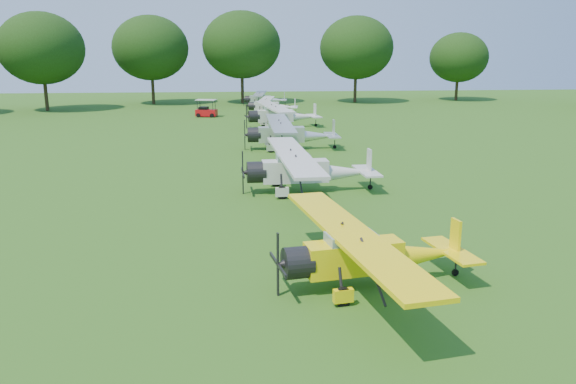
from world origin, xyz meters
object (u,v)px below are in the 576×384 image
at_px(aircraft_6, 270,105).
at_px(aircraft_2, 368,251).
at_px(aircraft_7, 264,98).
at_px(aircraft_3, 305,167).
at_px(aircraft_4, 288,132).
at_px(aircraft_5, 280,114).
at_px(golf_cart, 206,111).

bearing_deg(aircraft_6, aircraft_2, -81.51).
height_order(aircraft_2, aircraft_7, aircraft_2).
bearing_deg(aircraft_3, aircraft_2, -90.38).
xyz_separation_m(aircraft_4, aircraft_6, (0.28, 24.60, -0.22)).
xyz_separation_m(aircraft_5, aircraft_7, (-0.44, 22.09, -0.25)).
xyz_separation_m(aircraft_2, aircraft_3, (-0.41, 12.53, 0.15)).
bearing_deg(aircraft_7, aircraft_6, -81.56).
xyz_separation_m(aircraft_3, golf_cart, (-6.84, 35.99, -0.68)).
height_order(aircraft_5, aircraft_6, aircraft_5).
distance_m(aircraft_6, golf_cart, 7.81).
distance_m(aircraft_5, aircraft_7, 22.10).
relative_size(aircraft_2, aircraft_6, 1.06).
bearing_deg(aircraft_2, aircraft_5, 80.16).
xyz_separation_m(aircraft_6, golf_cart, (-7.53, -2.03, -0.46)).
bearing_deg(aircraft_3, aircraft_5, 85.87).
distance_m(aircraft_4, aircraft_6, 24.61).
bearing_deg(aircraft_5, aircraft_4, -99.81).
bearing_deg(aircraft_2, golf_cart, 89.33).
bearing_deg(aircraft_4, aircraft_6, 89.96).
height_order(aircraft_4, aircraft_7, aircraft_4).
relative_size(aircraft_5, aircraft_6, 1.21).
xyz_separation_m(aircraft_3, aircraft_4, (0.41, 13.42, 0.00)).
bearing_deg(aircraft_2, aircraft_7, 80.82).
distance_m(aircraft_2, aircraft_5, 38.56).
height_order(aircraft_6, aircraft_7, aircraft_6).
distance_m(aircraft_5, aircraft_6, 11.99).
bearing_deg(aircraft_7, aircraft_4, -83.13).
relative_size(aircraft_6, golf_cart, 3.84).
relative_size(aircraft_2, aircraft_7, 1.08).
xyz_separation_m(aircraft_7, golf_cart, (-7.25, -12.14, -0.44)).
bearing_deg(golf_cart, aircraft_6, 27.46).
xyz_separation_m(aircraft_5, aircraft_6, (-0.17, 11.99, -0.23)).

